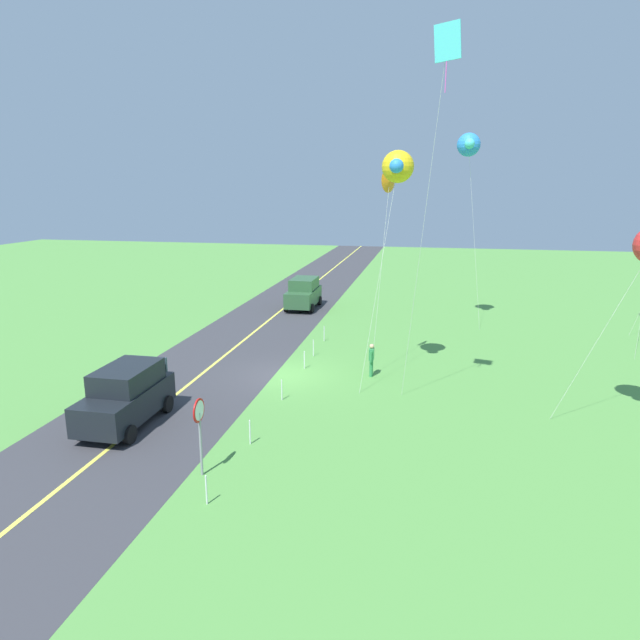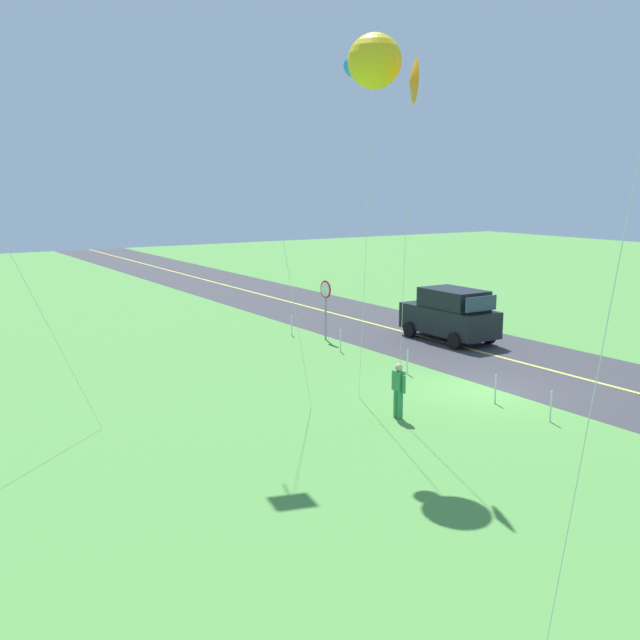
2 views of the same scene
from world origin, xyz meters
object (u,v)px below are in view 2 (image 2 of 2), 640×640
(car_suv_foreground, at_px, (450,314))
(person_adult_near, at_px, (398,389))
(kite_green_far, at_px, (373,62))
(stop_sign, at_px, (326,298))
(kite_red_low, at_px, (412,82))

(car_suv_foreground, bearing_deg, person_adult_near, 130.52)
(car_suv_foreground, xyz_separation_m, kite_green_far, (-7.18, 9.48, 8.53))
(stop_sign, distance_m, kite_green_far, 13.90)
(person_adult_near, relative_size, kite_red_low, 0.17)
(car_suv_foreground, bearing_deg, kite_red_low, 132.34)
(stop_sign, distance_m, person_adult_near, 11.18)
(car_suv_foreground, distance_m, person_adult_near, 11.21)
(stop_sign, bearing_deg, car_suv_foreground, -125.07)
(car_suv_foreground, distance_m, kite_green_far, 14.64)
(car_suv_foreground, xyz_separation_m, person_adult_near, (-7.28, 8.52, -0.29))
(person_adult_near, distance_m, kite_green_far, 8.87)
(stop_sign, distance_m, kite_red_low, 14.24)
(kite_green_far, bearing_deg, stop_sign, -26.71)
(person_adult_near, bearing_deg, car_suv_foreground, -46.21)
(kite_red_low, bearing_deg, person_adult_near, -28.90)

